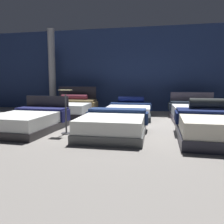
# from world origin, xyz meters

# --- Properties ---
(ground_plane) EXTENTS (18.00, 18.00, 0.02)m
(ground_plane) POSITION_xyz_m (0.00, 0.00, -0.01)
(ground_plane) COLOR gray
(showroom_back_wall) EXTENTS (18.00, 0.06, 3.50)m
(showroom_back_wall) POSITION_xyz_m (0.00, 3.22, 1.75)
(showroom_back_wall) COLOR navy
(showroom_back_wall) RESTS_ON ground_plane
(bed_0) EXTENTS (1.49, 2.12, 0.83)m
(bed_0) POSITION_xyz_m (-2.21, -1.46, 0.24)
(bed_0) COLOR #2D2A2D
(bed_0) RESTS_ON ground_plane
(bed_1) EXTENTS (1.60, 1.94, 0.55)m
(bed_1) POSITION_xyz_m (0.02, -1.52, 0.25)
(bed_1) COLOR #545656
(bed_1) RESTS_ON ground_plane
(bed_2) EXTENTS (1.69, 2.10, 0.85)m
(bed_2) POSITION_xyz_m (2.29, -1.49, 0.29)
(bed_2) COLOR #272734
(bed_2) RESTS_ON ground_plane
(bed_3) EXTENTS (1.78, 2.07, 1.05)m
(bed_3) POSITION_xyz_m (-2.23, 1.33, 0.27)
(bed_3) COLOR black
(bed_3) RESTS_ON ground_plane
(bed_4) EXTENTS (1.61, 2.01, 0.70)m
(bed_4) POSITION_xyz_m (0.02, 1.25, 0.23)
(bed_4) COLOR black
(bed_4) RESTS_ON ground_plane
(bed_5) EXTENTS (1.77, 2.21, 0.86)m
(bed_5) POSITION_xyz_m (2.26, 1.28, 0.26)
(bed_5) COLOR #584E5E
(bed_5) RESTS_ON ground_plane
(price_sign) EXTENTS (0.28, 0.24, 1.06)m
(price_sign) POSITION_xyz_m (-1.13, -1.60, 0.41)
(price_sign) COLOR #3F3F44
(price_sign) RESTS_ON ground_plane
(support_pillar) EXTENTS (0.30, 0.30, 3.50)m
(support_pillar) POSITION_xyz_m (-3.61, 2.74, 1.75)
(support_pillar) COLOR #99999E
(support_pillar) RESTS_ON ground_plane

